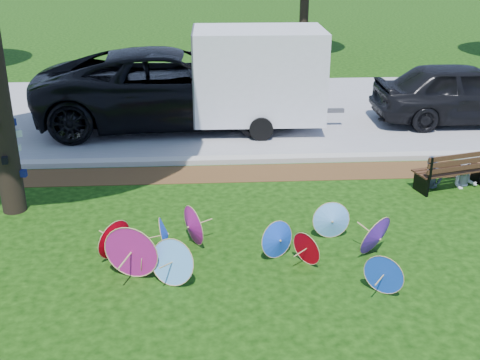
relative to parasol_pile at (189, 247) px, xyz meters
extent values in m
plane|color=black|center=(0.38, -0.64, -0.36)|extent=(90.00, 90.00, 0.00)
cube|color=#472D16|center=(0.38, 3.86, -0.36)|extent=(90.00, 1.00, 0.01)
cube|color=#B7B5AD|center=(0.38, 4.56, -0.30)|extent=(90.00, 0.30, 0.12)
cube|color=gray|center=(0.38, 8.71, -0.36)|extent=(90.00, 8.00, 0.01)
cone|color=#62AFFF|center=(-0.22, -0.40, 0.00)|extent=(0.78, 0.59, 0.73)
cone|color=#B91B80|center=(-0.73, -0.07, -0.10)|extent=(0.19, 0.54, 0.54)
cone|color=#6923C2|center=(3.04, 0.17, 0.01)|extent=(0.78, 0.73, 0.74)
cone|color=blue|center=(1.43, 0.21, -0.05)|extent=(0.63, 0.49, 0.64)
cone|color=#B91B80|center=(0.02, 0.73, -0.01)|extent=(0.47, 0.70, 0.71)
cone|color=#B9000E|center=(-1.17, 0.32, -0.02)|extent=(0.60, 0.66, 0.69)
cone|color=#B9000E|center=(1.88, -0.01, -0.08)|extent=(0.47, 0.54, 0.57)
cone|color=#62AFFF|center=(2.42, 0.82, -0.04)|extent=(0.66, 0.18, 0.66)
cone|color=blue|center=(2.86, -0.89, -0.05)|extent=(0.56, 0.46, 0.63)
cone|color=blue|center=(-0.40, 0.54, -0.06)|extent=(0.22, 0.61, 0.61)
cone|color=#B91B80|center=(-0.85, -0.21, 0.08)|extent=(0.89, 0.43, 0.88)
imported|color=black|center=(-0.56, 7.67, 0.64)|extent=(7.47, 3.84, 2.01)
imported|color=black|center=(7.33, 7.27, 0.46)|extent=(4.86, 1.98, 1.65)
cube|color=white|center=(1.71, 7.12, 1.09)|extent=(3.34, 2.15, 2.91)
imported|color=#3C4452|center=(4.95, 2.90, 0.28)|extent=(0.49, 0.34, 1.28)
imported|color=silver|center=(5.65, 2.90, 0.16)|extent=(0.59, 0.52, 1.04)
camera|label=1|loc=(0.30, -8.28, 4.59)|focal=45.00mm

